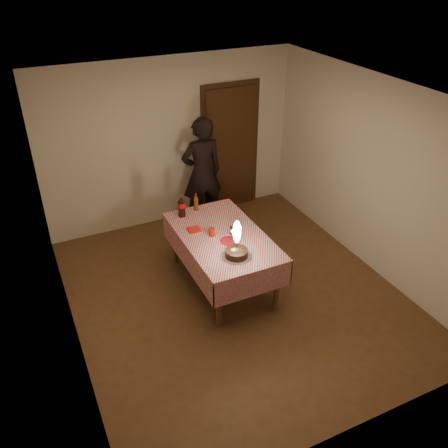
% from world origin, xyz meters
% --- Properties ---
extents(ground, '(4.00, 4.50, 0.01)m').
position_xyz_m(ground, '(0.00, 0.00, 0.00)').
color(ground, brown).
rests_on(ground, ground).
extents(room_shell, '(4.04, 4.54, 2.62)m').
position_xyz_m(room_shell, '(0.03, 0.08, 1.65)').
color(room_shell, beige).
rests_on(room_shell, ground).
extents(dining_table, '(1.02, 1.72, 0.76)m').
position_xyz_m(dining_table, '(-0.05, 0.29, 0.66)').
color(dining_table, brown).
rests_on(dining_table, ground).
extents(birthday_cake, '(0.34, 0.34, 0.48)m').
position_xyz_m(birthday_cake, '(-0.09, -0.21, 0.88)').
color(birthday_cake, white).
rests_on(birthday_cake, dining_table).
extents(red_plate, '(0.22, 0.22, 0.01)m').
position_xyz_m(red_plate, '(-0.03, 0.13, 0.76)').
color(red_plate, '#A70B1C').
rests_on(red_plate, dining_table).
extents(red_cup, '(0.08, 0.08, 0.10)m').
position_xyz_m(red_cup, '(-0.17, 0.34, 0.81)').
color(red_cup, '#A61C0B').
rests_on(red_cup, dining_table).
extents(clear_cup, '(0.07, 0.07, 0.09)m').
position_xyz_m(clear_cup, '(0.09, 0.28, 0.80)').
color(clear_cup, white).
rests_on(clear_cup, dining_table).
extents(napkin_stack, '(0.15, 0.15, 0.02)m').
position_xyz_m(napkin_stack, '(-0.33, 0.55, 0.77)').
color(napkin_stack, red).
rests_on(napkin_stack, dining_table).
extents(cola_bottle, '(0.10, 0.10, 0.32)m').
position_xyz_m(cola_bottle, '(-0.33, 0.96, 0.91)').
color(cola_bottle, black).
rests_on(cola_bottle, dining_table).
extents(amber_bottle_left, '(0.06, 0.06, 0.25)m').
position_xyz_m(amber_bottle_left, '(-0.10, 1.04, 0.88)').
color(amber_bottle_left, '#603110').
rests_on(amber_bottle_left, dining_table).
extents(photographer, '(0.66, 0.47, 1.79)m').
position_xyz_m(photographer, '(0.33, 1.84, 0.90)').
color(photographer, black).
rests_on(photographer, ground).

